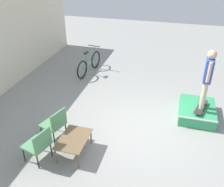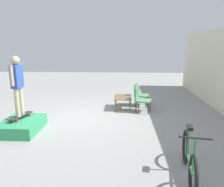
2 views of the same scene
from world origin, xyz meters
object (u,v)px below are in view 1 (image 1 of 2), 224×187
Objects in this scene: patio_chair_right at (55,123)px; skateboard_on_ramp at (201,107)px; coffee_table at (74,140)px; skate_ramp_box at (197,111)px; person_skater at (208,75)px; bicycle at (89,64)px; patio_chair_left at (39,144)px.

skateboard_on_ramp is at bearing 134.66° from patio_chair_right.
skate_ramp_box is at bearing -49.96° from coffee_table.
person_skater is at bearing 134.66° from patio_chair_right.
person_skater reaches higher than patio_chair_right.
bicycle reaches higher than coffee_table.
skate_ramp_box is 1.54× the size of skateboard_on_ramp.
patio_chair_right reaches higher than skateboard_on_ramp.
bicycle is at bearing 78.42° from skateboard_on_ramp.
coffee_table is at bearing 130.83° from person_skater.
coffee_table is (-2.29, 2.95, -1.02)m from person_skater.
patio_chair_left is at bearing 128.81° from skate_ramp_box.
patio_chair_left is (-2.72, 3.62, -0.92)m from person_skater.
coffee_table is (-2.42, 2.88, 0.24)m from skate_ramp_box.
patio_chair_left is 4.89m from bicycle.
person_skater reaches higher than bicycle.
patio_chair_left is 1.00× the size of patio_chair_right.
skate_ramp_box is 1.26m from person_skater.
skateboard_on_ramp is 0.99× the size of patio_chair_left.
person_skater is (-0.13, -0.07, 1.26)m from skate_ramp_box.
skate_ramp_box is at bearing 136.73° from patio_chair_right.
patio_chair_right is at bearing 120.82° from person_skater.
bicycle reaches higher than patio_chair_right.
person_skater is 1.90× the size of patio_chair_right.
skateboard_on_ramp is (-0.13, -0.07, 0.25)m from skate_ramp_box.
skateboard_on_ramp is 1.01m from person_skater.
skate_ramp_box is 1.52× the size of patio_chair_right.
bicycle is (4.04, 0.56, -0.12)m from patio_chair_right.
bicycle is at bearing 15.49° from coffee_table.
patio_chair_left reaches higher than coffee_table.
patio_chair_left is (-2.72, 3.62, 0.09)m from skateboard_on_ramp.
bicycle is (2.13, 4.18, -1.04)m from person_skater.
person_skater reaches higher than skate_ramp_box.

